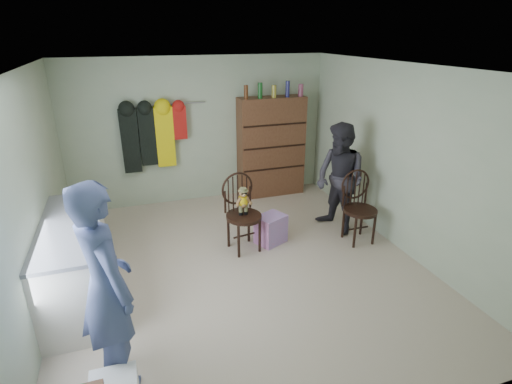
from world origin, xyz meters
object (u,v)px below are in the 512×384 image
object	(u,v)px
chair_front	(242,208)
chair_far	(358,204)
dresser	(271,147)
counter	(75,262)

from	to	relation	value
chair_front	chair_far	bearing A→B (deg)	-19.71
chair_far	dresser	distance (m)	2.19
chair_front	chair_far	world-z (taller)	chair_front
counter	chair_far	world-z (taller)	chair_far
chair_front	chair_far	distance (m)	1.68
chair_front	dresser	bearing A→B (deg)	48.96
chair_far	chair_front	bearing A→B (deg)	169.96
dresser	chair_front	bearing A→B (deg)	-121.53
chair_front	dresser	world-z (taller)	dresser
chair_far	dresser	size ratio (longest dim) A/B	0.51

